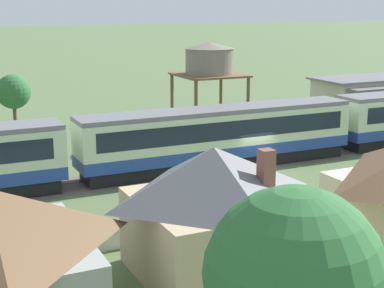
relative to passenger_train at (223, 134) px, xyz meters
The scene contains 9 objects.
ground_plane 3.35m from the passenger_train, 37.86° to the right, with size 600.00×600.00×0.00m, color #566B42.
passenger_train is the anchor object (origin of this frame).
railway_track 4.90m from the passenger_train, ahead, with size 105.82×3.60×0.04m.
station_building 24.45m from the passenger_train, 23.93° to the left, with size 12.45×6.98×4.11m.
water_tower 10.03m from the passenger_train, 69.11° to the left, with size 5.25×5.25×8.08m.
cottage_grey_roof 17.03m from the passenger_train, 119.48° to the right, with size 6.55×6.67×5.54m.
picket_fence_front 16.00m from the passenger_train, 138.46° to the right, with size 44.38×0.06×1.05m, color white.
yard_tree_1 26.76m from the passenger_train, 114.51° to the right, with size 4.50×4.50×6.90m.
yard_tree_2 22.10m from the passenger_train, 120.18° to the left, with size 3.10×3.10×5.04m.
Camera 1 is at (-20.79, -33.59, 11.07)m, focal length 55.00 mm.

